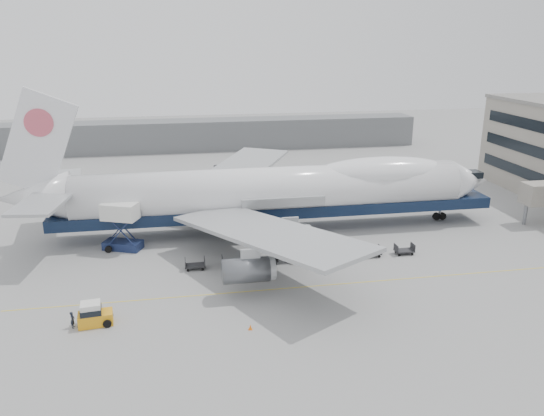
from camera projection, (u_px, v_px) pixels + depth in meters
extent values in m
plane|color=gray|center=(289.00, 265.00, 62.28)|extent=(260.00, 260.00, 0.00)
cube|color=gold|center=(301.00, 287.00, 56.65)|extent=(60.00, 0.15, 0.01)
cylinder|color=slate|center=(525.00, 214.00, 75.31)|extent=(0.50, 0.50, 3.00)
cube|color=slate|center=(187.00, 135.00, 125.16)|extent=(110.00, 8.00, 7.00)
cylinder|color=white|center=(271.00, 191.00, 71.78)|extent=(52.00, 6.40, 6.40)
cube|color=#0E1A33|center=(279.00, 208.00, 72.73)|extent=(60.00, 5.76, 1.50)
cone|color=white|center=(469.00, 181.00, 76.61)|extent=(6.00, 6.40, 6.40)
cone|color=white|center=(33.00, 198.00, 66.52)|extent=(9.00, 6.40, 6.40)
ellipsoid|color=white|center=(381.00, 173.00, 73.84)|extent=(20.67, 5.78, 4.56)
cube|color=white|center=(38.00, 143.00, 64.66)|extent=(10.52, 0.50, 13.56)
cylinder|color=#CD4F62|center=(39.00, 122.00, 63.98)|extent=(3.40, 0.30, 3.40)
cube|color=#9EA0A3|center=(267.00, 232.00, 58.08)|extent=(20.35, 26.74, 2.26)
cube|color=#9EA0A3|center=(237.00, 171.00, 84.85)|extent=(20.35, 26.74, 2.26)
cylinder|color=#595B60|center=(217.00, 178.00, 89.45)|extent=(4.80, 2.60, 2.60)
cylinder|color=#595B60|center=(260.00, 191.00, 82.01)|extent=(4.80, 2.60, 2.60)
cylinder|color=#595B60|center=(286.00, 236.00, 63.27)|extent=(4.80, 2.60, 2.60)
cylinder|color=#595B60|center=(246.00, 270.00, 53.83)|extent=(4.80, 2.60, 2.60)
cylinder|color=slate|center=(440.00, 212.00, 77.31)|extent=(0.36, 0.36, 2.50)
cylinder|color=black|center=(439.00, 216.00, 77.52)|extent=(1.10, 0.45, 1.10)
cylinder|color=slate|center=(253.00, 230.00, 69.83)|extent=(0.36, 0.36, 2.50)
cylinder|color=black|center=(253.00, 235.00, 70.05)|extent=(1.10, 0.45, 1.10)
cylinder|color=slate|center=(247.00, 216.00, 75.46)|extent=(0.36, 0.36, 2.50)
cylinder|color=black|center=(247.00, 221.00, 75.67)|extent=(1.10, 0.45, 1.10)
cube|color=#172246|center=(123.00, 245.00, 66.82)|extent=(5.22, 3.86, 1.04)
cube|color=silver|center=(120.00, 211.00, 65.45)|extent=(4.94, 3.89, 2.07)
cube|color=#172246|center=(121.00, 231.00, 65.15)|extent=(3.17, 1.37, 3.72)
cube|color=#172246|center=(122.00, 225.00, 67.09)|extent=(3.17, 1.37, 3.72)
cube|color=slate|center=(121.00, 208.00, 66.86)|extent=(2.52, 1.89, 0.15)
cylinder|color=black|center=(108.00, 249.00, 65.68)|extent=(0.85, 0.33, 0.85)
cylinder|color=black|center=(110.00, 244.00, 67.45)|extent=(0.85, 0.33, 0.85)
cylinder|color=black|center=(136.00, 248.00, 66.25)|extent=(0.85, 0.33, 0.85)
cylinder|color=black|center=(137.00, 242.00, 68.01)|extent=(0.85, 0.33, 0.85)
cube|color=orange|center=(96.00, 319.00, 49.13)|extent=(3.24, 1.97, 1.21)
cube|color=silver|center=(91.00, 308.00, 48.71)|extent=(1.92, 1.72, 1.10)
cube|color=black|center=(91.00, 311.00, 48.77)|extent=(2.04, 1.84, 0.55)
cylinder|color=black|center=(82.00, 326.00, 48.34)|extent=(0.77, 0.33, 0.77)
cylinder|color=black|center=(85.00, 318.00, 49.68)|extent=(0.77, 0.33, 0.77)
cylinder|color=black|center=(107.00, 323.00, 48.71)|extent=(0.77, 0.33, 0.77)
cylinder|color=black|center=(109.00, 316.00, 50.05)|extent=(0.77, 0.33, 0.77)
imported|color=black|center=(73.00, 320.00, 48.55)|extent=(0.42, 0.61, 1.59)
cone|color=orange|center=(250.00, 327.00, 48.36)|extent=(0.33, 0.33, 0.52)
cube|color=orange|center=(250.00, 329.00, 48.43)|extent=(0.35, 0.35, 0.03)
cube|color=#2D2D30|center=(195.00, 265.00, 60.99)|extent=(2.30, 1.35, 0.18)
cube|color=#2D2D30|center=(185.00, 263.00, 60.69)|extent=(0.08, 1.35, 0.90)
cube|color=#2D2D30|center=(205.00, 262.00, 61.05)|extent=(0.08, 1.35, 0.90)
cylinder|color=black|center=(188.00, 270.00, 60.43)|extent=(0.30, 0.12, 0.30)
cylinder|color=black|center=(188.00, 266.00, 61.46)|extent=(0.30, 0.12, 0.30)
cylinder|color=black|center=(203.00, 269.00, 60.71)|extent=(0.30, 0.12, 0.30)
cylinder|color=black|center=(202.00, 265.00, 61.74)|extent=(0.30, 0.12, 0.30)
cube|color=#2D2D30|center=(232.00, 263.00, 61.70)|extent=(2.30, 1.35, 0.18)
cube|color=#2D2D30|center=(222.00, 260.00, 61.40)|extent=(0.08, 1.35, 0.90)
cube|color=#2D2D30|center=(241.00, 259.00, 61.76)|extent=(0.08, 1.35, 0.90)
cylinder|color=black|center=(225.00, 268.00, 61.14)|extent=(0.30, 0.12, 0.30)
cylinder|color=black|center=(224.00, 264.00, 62.17)|extent=(0.30, 0.12, 0.30)
cylinder|color=black|center=(240.00, 267.00, 61.42)|extent=(0.30, 0.12, 0.30)
cylinder|color=black|center=(239.00, 263.00, 62.45)|extent=(0.30, 0.12, 0.30)
cube|color=#2D2D30|center=(268.00, 260.00, 62.41)|extent=(2.30, 1.35, 0.18)
cube|color=#2D2D30|center=(259.00, 258.00, 62.11)|extent=(0.08, 1.35, 0.90)
cube|color=#2D2D30|center=(277.00, 256.00, 62.47)|extent=(0.08, 1.35, 0.90)
cylinder|color=black|center=(262.00, 265.00, 61.85)|extent=(0.30, 0.12, 0.30)
cylinder|color=black|center=(260.00, 261.00, 62.88)|extent=(0.30, 0.12, 0.30)
cylinder|color=black|center=(276.00, 264.00, 62.13)|extent=(0.30, 0.12, 0.30)
cylinder|color=black|center=(274.00, 260.00, 63.16)|extent=(0.30, 0.12, 0.30)
cube|color=#2D2D30|center=(303.00, 258.00, 63.12)|extent=(2.30, 1.35, 0.18)
cube|color=#2D2D30|center=(294.00, 255.00, 62.81)|extent=(0.08, 1.35, 0.90)
cube|color=#2D2D30|center=(312.00, 254.00, 63.18)|extent=(0.08, 1.35, 0.90)
cylinder|color=black|center=(297.00, 262.00, 62.55)|extent=(0.30, 0.12, 0.30)
cylinder|color=black|center=(295.00, 259.00, 63.59)|extent=(0.30, 0.12, 0.30)
cylinder|color=black|center=(311.00, 261.00, 62.84)|extent=(0.30, 0.12, 0.30)
cylinder|color=black|center=(309.00, 258.00, 63.87)|extent=(0.30, 0.12, 0.30)
cube|color=#2D2D30|center=(338.00, 255.00, 63.83)|extent=(2.30, 1.35, 0.18)
cube|color=#2D2D30|center=(329.00, 253.00, 63.52)|extent=(0.08, 1.35, 0.90)
cube|color=#2D2D30|center=(346.00, 252.00, 63.89)|extent=(0.08, 1.35, 0.90)
cylinder|color=black|center=(332.00, 260.00, 63.26)|extent=(0.30, 0.12, 0.30)
cylinder|color=black|center=(329.00, 256.00, 64.30)|extent=(0.30, 0.12, 0.30)
cylinder|color=black|center=(346.00, 259.00, 63.55)|extent=(0.30, 0.12, 0.30)
cylinder|color=black|center=(343.00, 255.00, 64.58)|extent=(0.30, 0.12, 0.30)
cube|color=#2D2D30|center=(371.00, 253.00, 64.54)|extent=(2.30, 1.35, 0.18)
cube|color=#2D2D30|center=(363.00, 250.00, 64.23)|extent=(0.08, 1.35, 0.90)
cube|color=#2D2D30|center=(380.00, 249.00, 64.60)|extent=(0.08, 1.35, 0.90)
cylinder|color=black|center=(366.00, 257.00, 63.97)|extent=(0.30, 0.12, 0.30)
cylinder|color=black|center=(363.00, 254.00, 65.00)|extent=(0.30, 0.12, 0.30)
cylinder|color=black|center=(379.00, 256.00, 64.26)|extent=(0.30, 0.12, 0.30)
cylinder|color=black|center=(376.00, 253.00, 65.29)|extent=(0.30, 0.12, 0.30)
cube|color=#2D2D30|center=(404.00, 251.00, 65.25)|extent=(2.30, 1.35, 0.18)
cube|color=#2D2D30|center=(396.00, 248.00, 64.94)|extent=(0.08, 1.35, 0.90)
cube|color=#2D2D30|center=(413.00, 247.00, 65.31)|extent=(0.08, 1.35, 0.90)
cylinder|color=black|center=(399.00, 255.00, 64.68)|extent=(0.30, 0.12, 0.30)
cylinder|color=black|center=(396.00, 252.00, 65.71)|extent=(0.30, 0.12, 0.30)
cylinder|color=black|center=(412.00, 254.00, 64.97)|extent=(0.30, 0.12, 0.30)
cylinder|color=black|center=(409.00, 251.00, 66.00)|extent=(0.30, 0.12, 0.30)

